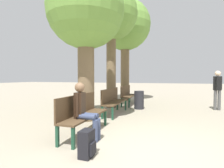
# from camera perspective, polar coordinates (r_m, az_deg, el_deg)

# --- Properties ---
(ground_plane) EXTENTS (80.00, 80.00, 0.00)m
(ground_plane) POSITION_cam_1_polar(r_m,az_deg,el_deg) (3.50, 11.03, -21.54)
(ground_plane) COLOR gray
(bench_row_0) EXTENTS (0.45, 1.87, 0.98)m
(bench_row_0) POSITION_cam_1_polar(r_m,az_deg,el_deg) (4.44, -9.78, -8.73)
(bench_row_0) COLOR #4C3823
(bench_row_0) RESTS_ON ground_plane
(bench_row_1) EXTENTS (0.45, 1.87, 0.98)m
(bench_row_1) POSITION_cam_1_polar(r_m,az_deg,el_deg) (6.69, 0.27, -5.00)
(bench_row_1) COLOR #4C3823
(bench_row_1) RESTS_ON ground_plane
(bench_row_2) EXTENTS (0.45, 1.87, 0.98)m
(bench_row_2) POSITION_cam_1_polar(r_m,az_deg,el_deg) (9.06, 5.11, -3.12)
(bench_row_2) COLOR #4C3823
(bench_row_2) RESTS_ON ground_plane
(tree_row_0) EXTENTS (2.50, 2.50, 4.83)m
(tree_row_0) POSITION_cam_1_polar(r_m,az_deg,el_deg) (6.12, -8.58, 21.87)
(tree_row_0) COLOR brown
(tree_row_0) RESTS_ON ground_plane
(tree_row_1) EXTENTS (2.44, 2.44, 5.57)m
(tree_row_1) POSITION_cam_1_polar(r_m,az_deg,el_deg) (8.62, -0.28, 21.30)
(tree_row_1) COLOR brown
(tree_row_1) RESTS_ON ground_plane
(tree_row_2) EXTENTS (3.05, 3.05, 6.09)m
(tree_row_2) POSITION_cam_1_polar(r_m,az_deg,el_deg) (11.11, 4.28, 18.22)
(tree_row_2) COLOR brown
(tree_row_2) RESTS_ON ground_plane
(person_seated) EXTENTS (0.58, 0.33, 1.29)m
(person_seated) POSITION_cam_1_polar(r_m,az_deg,el_deg) (4.02, -8.97, -8.05)
(person_seated) COLOR #384260
(person_seated) RESTS_ON ground_plane
(backpack) EXTENTS (0.25, 0.29, 0.48)m
(backpack) POSITION_cam_1_polar(r_m,az_deg,el_deg) (3.27, -8.19, -18.78)
(backpack) COLOR black
(backpack) RESTS_ON ground_plane
(pedestrian_near) EXTENTS (0.34, 0.28, 1.69)m
(pedestrian_near) POSITION_cam_1_polar(r_m,az_deg,el_deg) (8.72, 31.19, -1.02)
(pedestrian_near) COLOR #4C4C4C
(pedestrian_near) RESTS_ON ground_plane
(trash_bin) EXTENTS (0.43, 0.43, 0.80)m
(trash_bin) POSITION_cam_1_polar(r_m,az_deg,el_deg) (7.90, 8.81, -5.16)
(trash_bin) COLOR #232328
(trash_bin) RESTS_ON ground_plane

